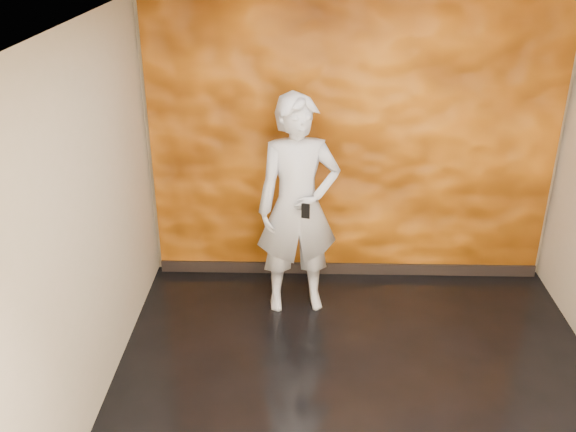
% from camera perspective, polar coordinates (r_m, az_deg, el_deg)
% --- Properties ---
extents(room, '(4.02, 4.02, 2.81)m').
position_cam_1_polar(room, '(4.44, 7.31, -2.12)').
color(room, black).
rests_on(room, ground).
extents(feature_wall, '(3.90, 0.06, 2.75)m').
position_cam_1_polar(feature_wall, '(6.25, 5.71, 6.07)').
color(feature_wall, orange).
rests_on(feature_wall, ground).
extents(baseboard, '(3.90, 0.04, 0.12)m').
position_cam_1_polar(baseboard, '(6.76, 5.26, -4.65)').
color(baseboard, black).
rests_on(baseboard, ground).
extents(man, '(0.82, 0.61, 2.07)m').
position_cam_1_polar(man, '(5.78, 0.90, 0.83)').
color(man, '#969AA6').
rests_on(man, ground).
extents(phone, '(0.07, 0.03, 0.14)m').
position_cam_1_polar(phone, '(5.48, 1.58, 0.45)').
color(phone, black).
rests_on(phone, man).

